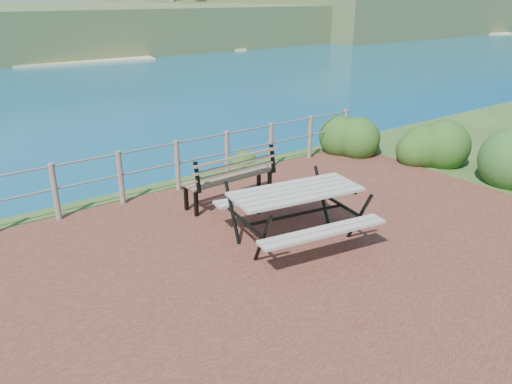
% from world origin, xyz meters
% --- Properties ---
extents(ground, '(10.00, 7.00, 0.12)m').
position_xyz_m(ground, '(0.00, 0.00, 0.00)').
color(ground, brown).
rests_on(ground, ground).
extents(safety_railing, '(9.40, 0.10, 1.00)m').
position_xyz_m(safety_railing, '(0.00, 3.35, 0.57)').
color(safety_railing, '#6B5B4C').
rests_on(safety_railing, ground).
extents(distant_bay, '(290.00, 232.36, 24.00)m').
position_xyz_m(distant_bay, '(173.07, 202.61, -1.52)').
color(distant_bay, '#4C6432').
rests_on(distant_bay, ground).
extents(picnic_table, '(2.09, 1.71, 0.84)m').
position_xyz_m(picnic_table, '(0.42, 0.36, 0.53)').
color(picnic_table, gray).
rests_on(picnic_table, ground).
extents(park_bench, '(1.79, 0.50, 1.00)m').
position_xyz_m(park_bench, '(0.47, 2.25, 0.66)').
color(park_bench, brown).
rests_on(park_bench, ground).
extents(shrub_right_front, '(1.26, 1.26, 1.80)m').
position_xyz_m(shrub_right_front, '(5.35, 1.63, 0.00)').
color(shrub_right_front, '#194214').
rests_on(shrub_right_front, ground).
extents(shrub_right_back, '(1.37, 1.37, 1.95)m').
position_xyz_m(shrub_right_back, '(5.68, -0.12, 0.00)').
color(shrub_right_back, '#2C5821').
rests_on(shrub_right_back, ground).
extents(shrub_right_edge, '(1.06, 1.06, 1.51)m').
position_xyz_m(shrub_right_edge, '(4.65, 3.22, 0.00)').
color(shrub_right_edge, '#194214').
rests_on(shrub_right_edge, ground).
extents(shrub_lip_east, '(0.73, 0.73, 0.45)m').
position_xyz_m(shrub_lip_east, '(2.09, 4.12, 0.00)').
color(shrub_lip_east, '#194214').
rests_on(shrub_lip_east, ground).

